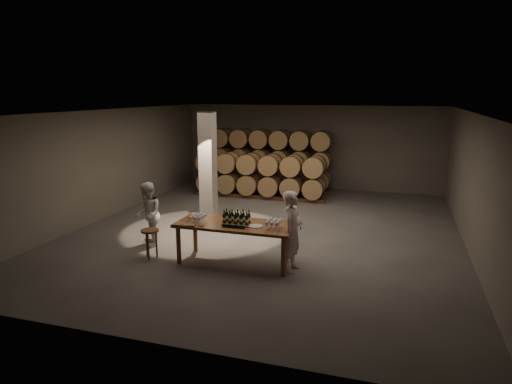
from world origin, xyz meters
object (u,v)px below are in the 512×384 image
(plate, at_px, (256,226))
(person_woman, at_px, (148,215))
(person_man, at_px, (292,231))
(stool, at_px, (150,235))
(notebook_near, at_px, (189,225))
(tasting_table, at_px, (236,228))
(bottle_cluster, at_px, (237,218))

(plate, distance_m, person_woman, 2.95)
(person_man, bearing_deg, stool, 102.66)
(notebook_near, bearing_deg, tasting_table, 11.01)
(stool, bearing_deg, person_man, 4.36)
(tasting_table, relative_size, person_man, 1.51)
(notebook_near, height_order, person_woman, person_woman)
(person_woman, bearing_deg, person_man, 45.18)
(plate, distance_m, notebook_near, 1.43)
(bottle_cluster, bearing_deg, plate, -15.57)
(tasting_table, height_order, plate, plate)
(tasting_table, height_order, person_woman, person_woman)
(tasting_table, xyz_separation_m, notebook_near, (-0.90, -0.45, 0.12))
(person_man, bearing_deg, bottle_cluster, 93.11)
(notebook_near, xyz_separation_m, person_woman, (-1.52, 0.87, -0.12))
(tasting_table, relative_size, stool, 3.88)
(person_man, bearing_deg, person_woman, 90.78)
(plate, relative_size, stool, 0.45)
(bottle_cluster, distance_m, person_man, 1.29)
(notebook_near, xyz_separation_m, person_man, (2.17, 0.38, -0.06))
(tasting_table, relative_size, plate, 8.60)
(person_man, bearing_deg, plate, 99.62)
(plate, height_order, stool, plate)
(notebook_near, relative_size, person_woman, 0.17)
(plate, xyz_separation_m, stool, (-2.43, -0.23, -0.36))
(notebook_near, height_order, stool, notebook_near)
(person_man, xyz_separation_m, person_woman, (-3.69, 0.49, -0.07))
(plate, bearing_deg, stool, -174.65)
(notebook_near, bearing_deg, plate, -0.96)
(bottle_cluster, height_order, notebook_near, bottle_cluster)
(bottle_cluster, distance_m, person_woman, 2.46)
(bottle_cluster, xyz_separation_m, stool, (-1.95, -0.36, -0.46))
(bottle_cluster, height_order, person_man, person_man)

